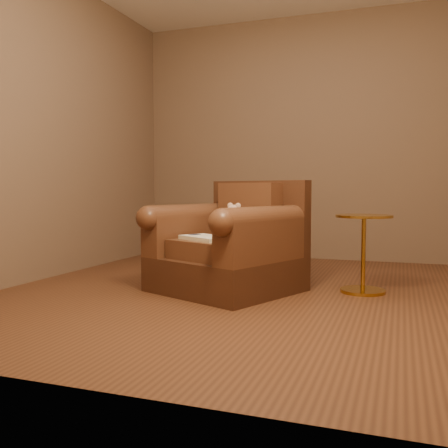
% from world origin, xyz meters
% --- Properties ---
extents(floor, '(4.00, 4.00, 0.00)m').
position_xyz_m(floor, '(0.00, 0.00, 0.00)').
color(floor, brown).
rests_on(floor, ground).
extents(room, '(4.02, 4.02, 2.71)m').
position_xyz_m(room, '(0.00, 0.00, 1.71)').
color(room, brown).
rests_on(room, ground).
extents(armchair, '(1.22, 1.19, 0.85)m').
position_xyz_m(armchair, '(-0.32, 0.01, 0.33)').
color(armchair, '#412415').
rests_on(armchair, floor).
extents(teddy_bear, '(0.20, 0.23, 0.28)m').
position_xyz_m(teddy_bear, '(-0.33, 0.10, 0.51)').
color(teddy_bear, beige).
rests_on(teddy_bear, armchair).
extents(guidebook, '(0.45, 0.40, 0.03)m').
position_xyz_m(guidebook, '(-0.43, -0.19, 0.42)').
color(guidebook, beige).
rests_on(guidebook, armchair).
extents(side_table, '(0.42, 0.42, 0.59)m').
position_xyz_m(side_table, '(0.66, 0.26, 0.32)').
color(side_table, '#BE8E34').
rests_on(side_table, floor).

